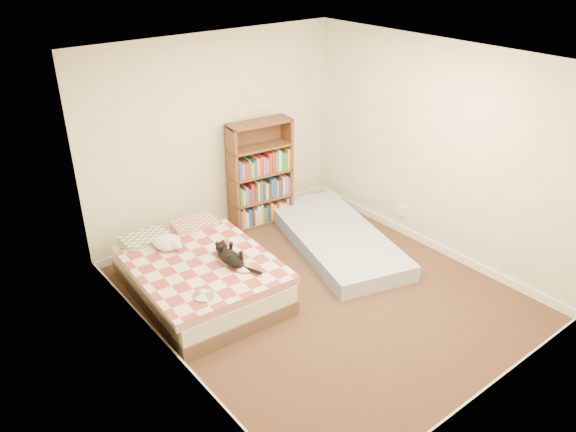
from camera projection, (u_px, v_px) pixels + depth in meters
room at (323, 194)px, 5.54m from camera, size 3.51×4.01×2.51m
bed at (199, 274)px, 6.02m from camera, size 1.44×1.92×0.49m
bookshelf at (260, 185)px, 7.37m from camera, size 0.88×0.38×1.41m
floor_mattress at (336, 238)px, 6.98m from camera, size 1.56×2.39×0.20m
black_cat at (229, 256)px, 5.80m from camera, size 0.26×0.68×0.16m
white_dog at (168, 242)px, 6.05m from camera, size 0.37×0.39×0.15m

